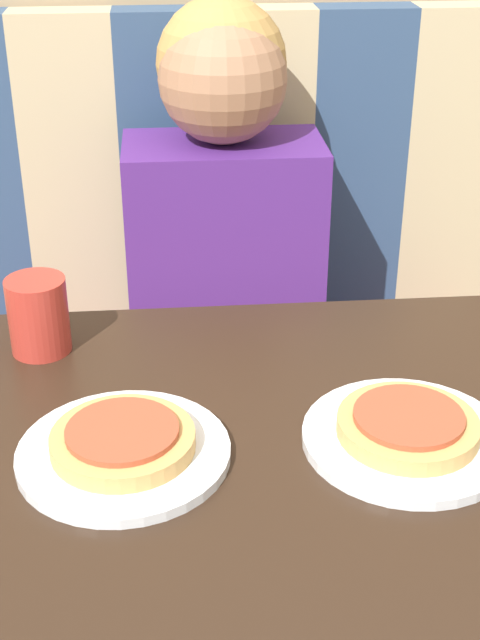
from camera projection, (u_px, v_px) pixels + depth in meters
booth_seat at (226, 476)px, 1.78m from camera, size 1.07×0.48×0.47m
booth_backrest at (217, 181)px, 1.69m from camera, size 1.07×0.08×0.63m
dining_table at (264, 528)px, 1.03m from camera, size 0.87×0.65×0.77m
person at (224, 195)px, 1.50m from camera, size 0.33×0.23×0.68m
plate_left at (124, 453)px, 0.94m from camera, size 0.23×0.23×0.01m
plate_right at (406, 438)px, 0.96m from camera, size 0.23×0.23×0.01m
pizza_left at (123, 439)px, 0.93m from camera, size 0.15×0.15×0.03m
pizza_right at (408, 425)px, 0.95m from camera, size 0.15×0.15×0.03m
drinking_cup at (38, 315)px, 1.12m from camera, size 0.08×0.08×0.10m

